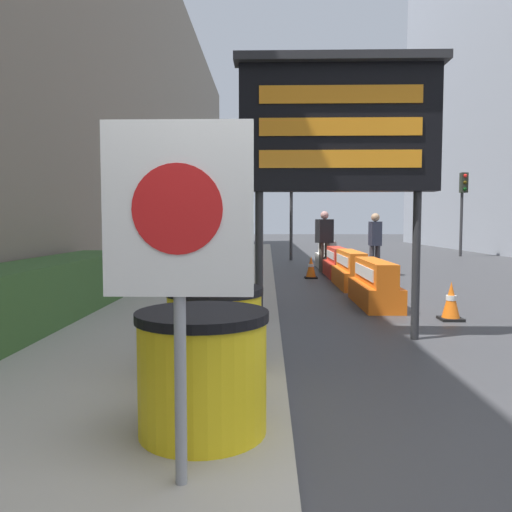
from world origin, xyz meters
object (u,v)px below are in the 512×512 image
at_px(jersey_barrier_orange_near, 351,271).
at_px(pedestrian_passerby, 375,239).
at_px(message_board, 339,128).
at_px(traffic_cone_mid, 451,301).
at_px(traffic_light_far_side, 463,196).
at_px(pedestrian_worker, 324,236).
at_px(traffic_cone_near, 311,267).
at_px(warning_sign, 178,232).
at_px(jersey_barrier_red_striped, 337,264).
at_px(jersey_barrier_orange_far, 374,286).
at_px(traffic_light_near_curb, 291,195).
at_px(jersey_barrier_white, 327,256).
at_px(barrel_drum_foreground, 203,371).
at_px(barrel_drum_middle, 215,332).

height_order(jersey_barrier_orange_near, pedestrian_passerby, pedestrian_passerby).
height_order(message_board, traffic_cone_mid, message_board).
bearing_deg(traffic_light_far_side, pedestrian_worker, -133.89).
distance_m(message_board, traffic_cone_near, 7.16).
relative_size(warning_sign, jersey_barrier_orange_near, 0.88).
xyz_separation_m(warning_sign, jersey_barrier_red_striped, (2.30, 10.99, -1.06)).
xyz_separation_m(traffic_light_far_side, pedestrian_worker, (-6.63, -6.89, -1.53)).
distance_m(jersey_barrier_orange_far, traffic_light_near_curb, 10.70).
distance_m(warning_sign, pedestrian_passerby, 11.66).
xyz_separation_m(warning_sign, jersey_barrier_white, (2.30, 13.34, -1.01)).
xyz_separation_m(jersey_barrier_orange_near, jersey_barrier_white, (0.00, 4.55, 0.03)).
xyz_separation_m(barrel_drum_foreground, pedestrian_passerby, (3.32, 10.52, 0.49)).
xyz_separation_m(warning_sign, message_board, (1.29, 3.73, 1.19)).
relative_size(jersey_barrier_white, pedestrian_passerby, 1.26).
distance_m(barrel_drum_middle, pedestrian_passerby, 9.98).
height_order(message_board, traffic_cone_near, message_board).
bearing_deg(message_board, jersey_barrier_red_striped, 82.12).
relative_size(barrel_drum_middle, traffic_cone_near, 1.43).
xyz_separation_m(message_board, pedestrian_passerby, (2.05, 7.43, -1.58)).
relative_size(traffic_cone_mid, pedestrian_passerby, 0.34).
bearing_deg(pedestrian_worker, warning_sign, 56.05).
height_order(barrel_drum_middle, jersey_barrier_orange_far, barrel_drum_middle).
xyz_separation_m(message_board, jersey_barrier_orange_far, (1.00, 2.54, -2.24)).
bearing_deg(traffic_cone_near, message_board, -92.25).
distance_m(warning_sign, pedestrian_worker, 12.33).
relative_size(warning_sign, traffic_light_near_curb, 0.52).
height_order(warning_sign, jersey_barrier_orange_near, warning_sign).
height_order(traffic_cone_near, traffic_cone_mid, traffic_cone_near).
bearing_deg(barrel_drum_foreground, traffic_cone_near, 81.17).
relative_size(barrel_drum_middle, message_board, 0.24).
height_order(barrel_drum_middle, warning_sign, warning_sign).
distance_m(warning_sign, message_board, 4.13).
distance_m(barrel_drum_middle, traffic_light_far_side, 19.45).
bearing_deg(traffic_light_far_side, traffic_light_near_curb, -162.48).
bearing_deg(traffic_light_near_curb, pedestrian_worker, -80.70).
xyz_separation_m(barrel_drum_middle, traffic_light_far_side, (8.73, 17.25, 2.07)).
distance_m(jersey_barrier_orange_far, pedestrian_worker, 5.92).
xyz_separation_m(traffic_cone_near, traffic_light_far_side, (7.15, 8.53, 2.30)).
relative_size(traffic_light_far_side, pedestrian_passerby, 2.09).
xyz_separation_m(traffic_cone_mid, pedestrian_passerby, (0.19, 6.20, 0.72)).
height_order(traffic_light_far_side, pedestrian_worker, traffic_light_far_side).
relative_size(traffic_light_near_curb, pedestrian_worker, 1.94).
bearing_deg(jersey_barrier_white, traffic_light_far_side, 41.62).
relative_size(jersey_barrier_red_striped, traffic_light_near_curb, 0.52).
relative_size(jersey_barrier_white, traffic_cone_mid, 3.72).
xyz_separation_m(traffic_light_near_curb, pedestrian_passerby, (2.01, -5.54, -1.51)).
distance_m(barrel_drum_middle, warning_sign, 1.99).
bearing_deg(pedestrian_worker, message_board, 60.42).
relative_size(warning_sign, message_board, 0.52).
bearing_deg(message_board, warning_sign, -109.11).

